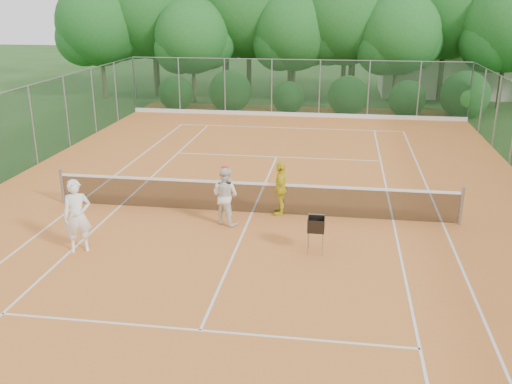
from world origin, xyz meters
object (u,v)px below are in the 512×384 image
player_white (77,216)px  player_yellow (281,188)px  ball_hopper (316,225)px  player_center_grp (225,195)px

player_white → player_yellow: (4.72, 3.30, -0.13)m
player_yellow → ball_hopper: size_ratio=1.75×
player_center_grp → ball_hopper: player_center_grp is taller
player_white → player_center_grp: player_white is taller
player_center_grp → player_yellow: player_center_grp is taller
player_center_grp → player_yellow: (1.45, 0.96, -0.03)m
ball_hopper → player_yellow: bearing=97.5°
player_white → player_yellow: player_white is taller
player_center_grp → ball_hopper: size_ratio=1.85×
player_white → player_center_grp: bearing=10.2°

